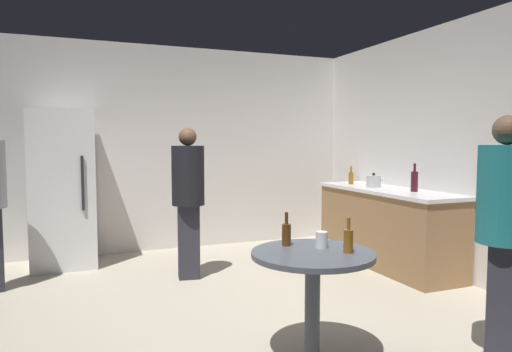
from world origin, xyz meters
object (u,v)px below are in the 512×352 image
at_px(foreground_table, 313,268).
at_px(beer_bottle_amber, 348,240).
at_px(kettle, 374,181).
at_px(person_in_teal_shirt, 505,221).
at_px(refrigerator, 63,189).
at_px(wine_bottle_on_counter, 414,181).
at_px(person_in_black_shirt, 188,191).
at_px(beer_bottle_on_counter, 351,178).
at_px(plastic_cup_white, 322,240).
at_px(beer_bottle_brown, 286,234).

xyz_separation_m(foreground_table, beer_bottle_amber, (0.19, -0.11, 0.19)).
xyz_separation_m(kettle, person_in_teal_shirt, (-0.77, -2.45, -0.03)).
xyz_separation_m(refrigerator, person_in_teal_shirt, (2.68, -3.60, 0.04)).
relative_size(wine_bottle_on_counter, person_in_teal_shirt, 0.19).
height_order(refrigerator, person_in_black_shirt, refrigerator).
distance_m(refrigerator, beer_bottle_on_counter, 3.51).
distance_m(beer_bottle_amber, plastic_cup_white, 0.21).
bearing_deg(beer_bottle_amber, beer_bottle_brown, 130.30).
relative_size(kettle, foreground_table, 0.30).
bearing_deg(person_in_teal_shirt, beer_bottle_brown, 21.45).
distance_m(refrigerator, person_in_black_shirt, 1.59).
distance_m(kettle, beer_bottle_amber, 2.71).
relative_size(wine_bottle_on_counter, plastic_cup_white, 2.82).
distance_m(wine_bottle_on_counter, person_in_teal_shirt, 2.09).
bearing_deg(person_in_black_shirt, plastic_cup_white, 20.01).
distance_m(wine_bottle_on_counter, plastic_cup_white, 2.36).
bearing_deg(beer_bottle_on_counter, person_in_black_shirt, -172.10).
relative_size(beer_bottle_brown, plastic_cup_white, 2.09).
height_order(refrigerator, beer_bottle_brown, refrigerator).
bearing_deg(beer_bottle_on_counter, beer_bottle_brown, -131.66).
xyz_separation_m(refrigerator, beer_bottle_amber, (1.75, -3.25, -0.08)).
height_order(beer_bottle_on_counter, beer_bottle_brown, beer_bottle_on_counter).
bearing_deg(plastic_cup_white, kettle, 46.68).
xyz_separation_m(wine_bottle_on_counter, beer_bottle_amber, (-1.83, -1.53, -0.20)).
height_order(beer_bottle_on_counter, foreground_table, beer_bottle_on_counter).
xyz_separation_m(beer_bottle_amber, beer_bottle_brown, (-0.28, 0.33, 0.00)).
xyz_separation_m(beer_bottle_brown, person_in_teal_shirt, (1.22, -0.68, 0.12)).
relative_size(refrigerator, beer_bottle_brown, 7.83).
xyz_separation_m(refrigerator, beer_bottle_on_counter, (3.43, -0.70, 0.08)).
relative_size(kettle, person_in_black_shirt, 0.15).
bearing_deg(kettle, foreground_table, -133.89).
bearing_deg(wine_bottle_on_counter, refrigerator, 154.37).
xyz_separation_m(refrigerator, kettle, (3.46, -1.15, 0.07)).
height_order(wine_bottle_on_counter, foreground_table, wine_bottle_on_counter).
xyz_separation_m(wine_bottle_on_counter, beer_bottle_on_counter, (-0.14, 1.01, -0.03)).
xyz_separation_m(foreground_table, person_in_black_shirt, (-0.32, 2.13, 0.30)).
bearing_deg(kettle, beer_bottle_brown, -138.49).
height_order(beer_bottle_on_counter, person_in_teal_shirt, person_in_teal_shirt).
bearing_deg(beer_bottle_on_counter, foreground_table, -127.76).
distance_m(kettle, beer_bottle_on_counter, 0.45).
xyz_separation_m(beer_bottle_on_counter, beer_bottle_amber, (-1.69, -2.54, -0.17)).
distance_m(beer_bottle_amber, person_in_teal_shirt, 1.01).
bearing_deg(foreground_table, wine_bottle_on_counter, 34.97).
relative_size(beer_bottle_on_counter, person_in_teal_shirt, 0.14).
bearing_deg(plastic_cup_white, refrigerator, 118.38).
bearing_deg(foreground_table, plastic_cup_white, 34.29).
relative_size(wine_bottle_on_counter, beer_bottle_on_counter, 1.35).
relative_size(wine_bottle_on_counter, beer_bottle_amber, 1.35).
xyz_separation_m(refrigerator, person_in_black_shirt, (1.23, -1.01, 0.03)).
relative_size(refrigerator, foreground_table, 2.25).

